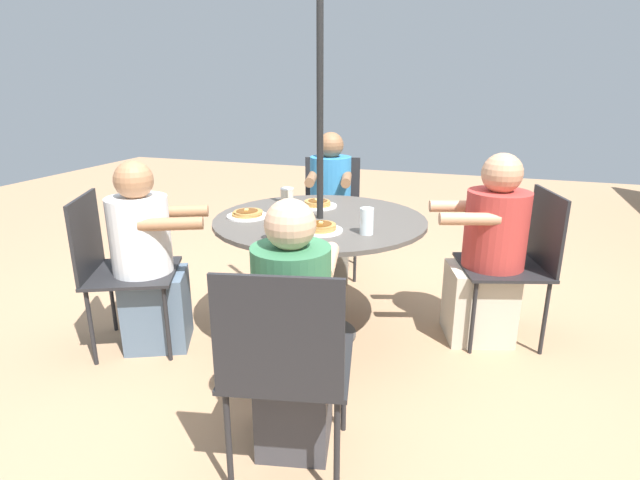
% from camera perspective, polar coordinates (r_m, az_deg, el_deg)
% --- Properties ---
extents(ground_plane, '(12.00, 12.00, 0.00)m').
position_cam_1_polar(ground_plane, '(3.17, -0.00, -10.70)').
color(ground_plane, tan).
extents(patio_table, '(1.23, 1.23, 0.75)m').
position_cam_1_polar(patio_table, '(2.92, -0.00, 0.44)').
color(patio_table, '#4C4742').
rests_on(patio_table, ground).
extents(umbrella_pole, '(0.04, 0.04, 2.20)m').
position_cam_1_polar(umbrella_pole, '(2.82, -0.00, 9.41)').
color(umbrella_pole, black).
rests_on(umbrella_pole, ground).
extents(patio_chair_north, '(0.57, 0.57, 0.91)m').
position_cam_1_polar(patio_chair_north, '(1.90, -3.96, -13.45)').
color(patio_chair_north, '#232326').
rests_on(patio_chair_north, ground).
extents(diner_north, '(0.53, 0.40, 1.10)m').
position_cam_1_polar(diner_north, '(2.06, -3.06, -11.28)').
color(diner_north, '#3D3D42').
rests_on(diner_north, ground).
extents(patio_chair_east, '(0.60, 0.60, 0.91)m').
position_cam_1_polar(patio_chair_east, '(3.15, 21.84, -1.73)').
color(patio_chair_east, '#232326').
rests_on(patio_chair_east, ground).
extents(diner_east, '(0.48, 0.58, 1.13)m').
position_cam_1_polar(diner_east, '(3.10, 18.64, -1.93)').
color(diner_east, beige).
rests_on(diner_east, ground).
extents(patio_chair_south, '(0.58, 0.58, 0.91)m').
position_cam_1_polar(patio_chair_south, '(4.08, 1.32, 3.79)').
color(patio_chair_south, '#232326').
rests_on(patio_chair_south, ground).
extents(diner_south, '(0.55, 0.42, 1.14)m').
position_cam_1_polar(diner_south, '(3.90, 1.16, 3.20)').
color(diner_south, gray).
rests_on(diner_south, ground).
extents(patio_chair_west, '(0.63, 0.63, 0.91)m').
position_cam_1_polar(patio_chair_west, '(3.06, -22.40, -2.38)').
color(patio_chair_west, '#232326').
rests_on(patio_chair_west, ground).
extents(diner_west, '(0.51, 0.59, 1.10)m').
position_cam_1_polar(diner_west, '(3.02, -19.02, -2.66)').
color(diner_west, slate).
rests_on(diner_west, ground).
extents(pancake_plate_a, '(0.24, 0.24, 0.05)m').
position_cam_1_polar(pancake_plate_a, '(2.63, 0.04, 1.38)').
color(pancake_plate_a, white).
rests_on(pancake_plate_a, patio_table).
extents(pancake_plate_b, '(0.24, 0.24, 0.05)m').
position_cam_1_polar(pancake_plate_b, '(2.94, -8.29, 2.94)').
color(pancake_plate_b, white).
rests_on(pancake_plate_b, patio_table).
extents(pancake_plate_c, '(0.24, 0.24, 0.05)m').
position_cam_1_polar(pancake_plate_c, '(3.15, -0.26, 4.13)').
color(pancake_plate_c, white).
rests_on(pancake_plate_c, patio_table).
extents(syrup_bottle, '(0.09, 0.07, 0.14)m').
position_cam_1_polar(syrup_bottle, '(2.48, -5.36, 1.18)').
color(syrup_bottle, '#602D0F').
rests_on(syrup_bottle, patio_table).
extents(coffee_cup, '(0.09, 0.09, 0.09)m').
position_cam_1_polar(coffee_cup, '(3.27, -3.79, 5.16)').
color(coffee_cup, beige).
rests_on(coffee_cup, patio_table).
extents(drinking_glass_a, '(0.07, 0.07, 0.14)m').
position_cam_1_polar(drinking_glass_a, '(2.58, 5.36, 2.16)').
color(drinking_glass_a, silver).
rests_on(drinking_glass_a, patio_table).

